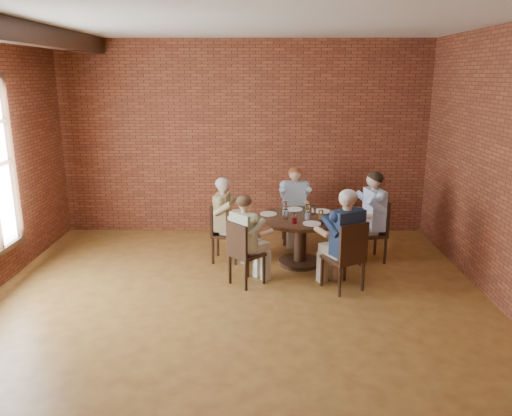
{
  "coord_description": "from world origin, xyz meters",
  "views": [
    {
      "loc": [
        0.3,
        -5.35,
        2.8
      ],
      "look_at": [
        0.24,
        1.0,
        1.1
      ],
      "focal_mm": 35.0,
      "sensor_mm": 36.0,
      "label": 1
    }
  ],
  "objects_px": {
    "chair_e": "(348,254)",
    "diner_e": "(344,240)",
    "diner_a": "(370,217)",
    "chair_a": "(375,228)",
    "diner_d": "(247,240)",
    "chair_c": "(221,229)",
    "diner_b": "(294,206)",
    "chair_b": "(294,213)",
    "chair_d": "(243,251)",
    "dining_table": "(300,231)",
    "smartphone": "(321,223)",
    "diner_c": "(226,220)"
  },
  "relations": [
    {
      "from": "chair_c",
      "to": "diner_a",
      "type": "bearing_deg",
      "value": -81.95
    },
    {
      "from": "chair_e",
      "to": "smartphone",
      "type": "xyz_separation_m",
      "value": [
        -0.29,
        0.63,
        0.24
      ]
    },
    {
      "from": "chair_e",
      "to": "diner_e",
      "type": "relative_size",
      "value": 0.7
    },
    {
      "from": "chair_b",
      "to": "diner_c",
      "type": "relative_size",
      "value": 0.7
    },
    {
      "from": "chair_c",
      "to": "chair_b",
      "type": "bearing_deg",
      "value": -43.84
    },
    {
      "from": "dining_table",
      "to": "chair_a",
      "type": "height_order",
      "value": "chair_a"
    },
    {
      "from": "chair_c",
      "to": "diner_e",
      "type": "height_order",
      "value": "diner_e"
    },
    {
      "from": "chair_a",
      "to": "diner_d",
      "type": "height_order",
      "value": "diner_d"
    },
    {
      "from": "dining_table",
      "to": "chair_c",
      "type": "xyz_separation_m",
      "value": [
        -1.21,
        0.16,
        -0.03
      ]
    },
    {
      "from": "chair_c",
      "to": "chair_d",
      "type": "xyz_separation_m",
      "value": [
        0.37,
        -0.96,
        -0.01
      ]
    },
    {
      "from": "diner_a",
      "to": "diner_d",
      "type": "xyz_separation_m",
      "value": [
        -1.86,
        -0.93,
        -0.07
      ]
    },
    {
      "from": "dining_table",
      "to": "chair_a",
      "type": "relative_size",
      "value": 1.33
    },
    {
      "from": "chair_d",
      "to": "chair_e",
      "type": "xyz_separation_m",
      "value": [
        1.39,
        -0.18,
        0.03
      ]
    },
    {
      "from": "chair_e",
      "to": "diner_b",
      "type": "bearing_deg",
      "value": -103.15
    },
    {
      "from": "chair_c",
      "to": "diner_c",
      "type": "xyz_separation_m",
      "value": [
        0.08,
        -0.01,
        0.15
      ]
    },
    {
      "from": "chair_e",
      "to": "diner_a",
      "type": "bearing_deg",
      "value": -143.4
    },
    {
      "from": "diner_d",
      "to": "diner_e",
      "type": "relative_size",
      "value": 0.91
    },
    {
      "from": "dining_table",
      "to": "smartphone",
      "type": "distance_m",
      "value": 0.49
    },
    {
      "from": "diner_a",
      "to": "smartphone",
      "type": "height_order",
      "value": "diner_a"
    },
    {
      "from": "chair_b",
      "to": "diner_d",
      "type": "distance_m",
      "value": 2.0
    },
    {
      "from": "chair_b",
      "to": "chair_c",
      "type": "xyz_separation_m",
      "value": [
        -1.18,
        -0.94,
        0.0
      ]
    },
    {
      "from": "diner_a",
      "to": "chair_e",
      "type": "distance_m",
      "value": 1.28
    },
    {
      "from": "chair_d",
      "to": "chair_e",
      "type": "height_order",
      "value": "chair_e"
    },
    {
      "from": "diner_b",
      "to": "diner_d",
      "type": "xyz_separation_m",
      "value": [
        -0.76,
        -1.77,
        -0.02
      ]
    },
    {
      "from": "diner_c",
      "to": "chair_e",
      "type": "distance_m",
      "value": 2.03
    },
    {
      "from": "diner_b",
      "to": "smartphone",
      "type": "xyz_separation_m",
      "value": [
        0.29,
        -1.37,
        0.11
      ]
    },
    {
      "from": "diner_e",
      "to": "chair_a",
      "type": "bearing_deg",
      "value": -150.23
    },
    {
      "from": "chair_b",
      "to": "diner_b",
      "type": "bearing_deg",
      "value": -90.0
    },
    {
      "from": "diner_a",
      "to": "chair_e",
      "type": "bearing_deg",
      "value": -33.86
    },
    {
      "from": "chair_a",
      "to": "chair_c",
      "type": "distance_m",
      "value": 2.37
    },
    {
      "from": "diner_c",
      "to": "chair_c",
      "type": "bearing_deg",
      "value": 90.0
    },
    {
      "from": "chair_a",
      "to": "diner_a",
      "type": "bearing_deg",
      "value": -90.0
    },
    {
      "from": "chair_c",
      "to": "diner_d",
      "type": "xyz_separation_m",
      "value": [
        0.42,
        -0.91,
        0.13
      ]
    },
    {
      "from": "diner_d",
      "to": "smartphone",
      "type": "xyz_separation_m",
      "value": [
        1.05,
        0.4,
        0.12
      ]
    },
    {
      "from": "chair_a",
      "to": "diner_e",
      "type": "relative_size",
      "value": 0.71
    },
    {
      "from": "chair_a",
      "to": "chair_e",
      "type": "bearing_deg",
      "value": -37.24
    },
    {
      "from": "diner_c",
      "to": "diner_b",
      "type": "bearing_deg",
      "value": -44.07
    },
    {
      "from": "diner_c",
      "to": "chair_e",
      "type": "relative_size",
      "value": 1.35
    },
    {
      "from": "dining_table",
      "to": "diner_e",
      "type": "xyz_separation_m",
      "value": [
        0.5,
        -0.9,
        0.16
      ]
    },
    {
      "from": "diner_a",
      "to": "diner_b",
      "type": "height_order",
      "value": "diner_a"
    },
    {
      "from": "chair_a",
      "to": "diner_d",
      "type": "distance_m",
      "value": 2.17
    },
    {
      "from": "diner_e",
      "to": "chair_c",
      "type": "bearing_deg",
      "value": -60.89
    },
    {
      "from": "dining_table",
      "to": "chair_c",
      "type": "height_order",
      "value": "chair_c"
    },
    {
      "from": "diner_d",
      "to": "dining_table",
      "type": "bearing_deg",
      "value": -90.0
    },
    {
      "from": "chair_c",
      "to": "chair_d",
      "type": "height_order",
      "value": "chair_c"
    },
    {
      "from": "diner_b",
      "to": "diner_e",
      "type": "relative_size",
      "value": 0.94
    },
    {
      "from": "chair_a",
      "to": "diner_b",
      "type": "bearing_deg",
      "value": -134.4
    },
    {
      "from": "diner_a",
      "to": "diner_c",
      "type": "height_order",
      "value": "diner_a"
    },
    {
      "from": "dining_table",
      "to": "diner_a",
      "type": "distance_m",
      "value": 1.1
    },
    {
      "from": "chair_b",
      "to": "diner_b",
      "type": "height_order",
      "value": "diner_b"
    }
  ]
}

